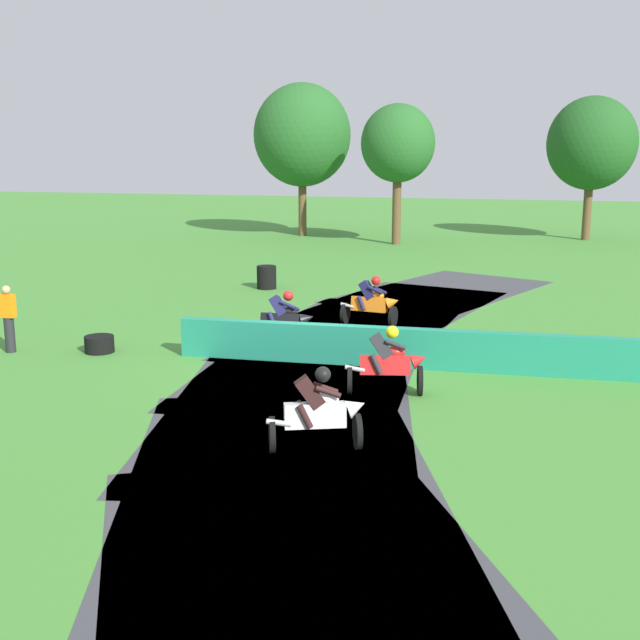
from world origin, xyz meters
TOP-DOWN VIEW (x-y plane):
  - ground_plane at (0.00, 0.00)m, footprint 120.00×120.00m
  - track_asphalt at (1.00, 0.04)m, footprint 9.19×29.34m
  - safety_barrier at (5.44, 0.20)m, footprint 17.29×0.95m
  - motorcycle_lead_orange at (0.54, 4.14)m, footprint 1.71×0.90m
  - motorcycle_chase_black at (-1.20, 1.50)m, footprint 1.68×0.88m
  - motorcycle_trailing_red at (2.04, -1.91)m, footprint 1.68×1.02m
  - motorcycle_fourth_white at (1.47, -5.27)m, footprint 1.68×1.16m
  - tire_stack_near at (-4.14, 9.04)m, footprint 0.68×0.68m
  - tire_stack_mid_a at (-5.27, -0.42)m, footprint 0.71×0.71m
  - track_marshal at (-7.36, -0.94)m, footprint 0.34×0.24m
  - tree_far_left at (-7.55, 25.74)m, footprint 5.26×5.26m
  - tree_far_right at (-1.88, 23.07)m, footprint 3.67×3.67m
  - tree_mid_rise at (7.54, 27.53)m, footprint 4.57×4.57m

SIDE VIEW (x-z plane):
  - ground_plane at x=0.00m, z-range 0.00..0.00m
  - track_asphalt at x=1.00m, z-range 0.00..0.01m
  - tire_stack_mid_a at x=-5.27m, z-range 0.00..0.40m
  - tire_stack_near at x=-4.14m, z-range 0.00..0.80m
  - safety_barrier at x=5.44m, z-range 0.00..0.90m
  - motorcycle_chase_black at x=-1.20m, z-range -0.08..1.34m
  - motorcycle_trailing_red at x=2.04m, z-range -0.07..1.36m
  - motorcycle_lead_orange at x=0.54m, z-range -0.06..1.37m
  - motorcycle_fourth_white at x=1.47m, z-range -0.05..1.37m
  - track_marshal at x=-7.36m, z-range 0.00..1.63m
  - tree_far_right at x=-1.88m, z-range 1.50..8.43m
  - tree_mid_rise at x=7.54m, z-range 1.28..8.68m
  - tree_far_left at x=-7.55m, z-range 1.33..9.53m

